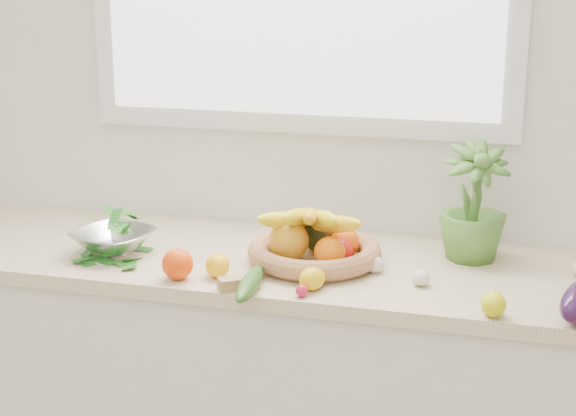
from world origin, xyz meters
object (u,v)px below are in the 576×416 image
(apple, at_px, (338,252))
(fruit_basket, at_px, (313,245))
(cucumber, at_px, (250,283))
(colander_with_spinach, at_px, (113,234))
(potted_herb, at_px, (474,203))

(apple, bearing_deg, fruit_basket, 175.94)
(apple, xyz_separation_m, fruit_basket, (-0.07, 0.01, 0.01))
(cucumber, xyz_separation_m, colander_with_spinach, (-0.46, 0.18, 0.04))
(apple, height_order, fruit_basket, fruit_basket)
(potted_herb, height_order, colander_with_spinach, potted_herb)
(cucumber, bearing_deg, apple, 55.70)
(apple, relative_size, fruit_basket, 0.19)
(cucumber, bearing_deg, potted_herb, 38.48)
(fruit_basket, height_order, colander_with_spinach, fruit_basket)
(cucumber, distance_m, potted_herb, 0.67)
(cucumber, height_order, fruit_basket, fruit_basket)
(cucumber, bearing_deg, colander_with_spinach, 158.72)
(cucumber, distance_m, fruit_basket, 0.28)
(cucumber, distance_m, colander_with_spinach, 0.50)
(apple, distance_m, cucumber, 0.30)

